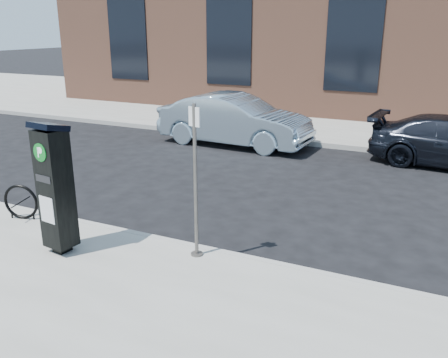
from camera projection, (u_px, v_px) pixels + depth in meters
The scene contains 9 objects.
ground at pixel (199, 254), 7.83m from camera, with size 120.00×120.00×0.00m, color black.
sidewalk_far at pixel (357, 114), 19.84m from camera, with size 60.00×12.00×0.15m, color gray.
curb_near at pixel (198, 250), 7.79m from camera, with size 60.00×0.12×0.16m, color #9E9B93.
curb_far at pixel (321, 145), 14.70m from camera, with size 60.00×0.12×0.16m, color #9E9B93.
building at pixel (377, 13), 21.16m from camera, with size 28.00×10.05×8.25m.
parking_kiosk at pixel (55, 187), 7.26m from camera, with size 0.54×0.49×2.11m.
sign_pole at pixel (195, 183), 7.10m from camera, with size 0.21×0.19×2.38m.
bike_rack at pixel (21, 202), 8.76m from camera, with size 0.67×0.24×0.68m.
car_silver at pixel (234, 120), 14.78m from camera, with size 1.67×4.80×1.58m, color #95AEBE.
Camera 1 is at (3.41, -6.21, 3.58)m, focal length 38.00 mm.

